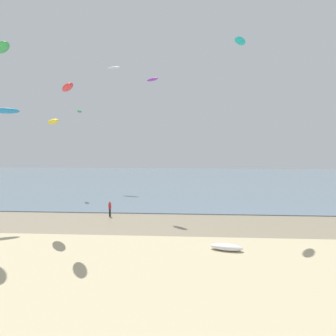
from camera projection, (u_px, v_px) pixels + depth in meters
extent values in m
cube|color=gray|center=(196.00, 224.00, 31.84)|extent=(120.00, 8.76, 0.01)
cube|color=slate|center=(193.00, 180.00, 71.02)|extent=(160.00, 70.00, 0.10)
cylinder|color=#232328|center=(110.00, 213.00, 35.06)|extent=(0.16, 0.16, 0.88)
cylinder|color=#232328|center=(110.00, 212.00, 35.26)|extent=(0.16, 0.16, 0.88)
cube|color=red|center=(110.00, 206.00, 35.11)|extent=(0.37, 0.42, 0.60)
sphere|color=#9E7051|center=(110.00, 202.00, 35.08)|extent=(0.22, 0.22, 0.22)
cylinder|color=red|center=(110.00, 207.00, 34.90)|extent=(0.09, 0.09, 0.52)
cylinder|color=red|center=(109.00, 206.00, 35.33)|extent=(0.09, 0.09, 0.52)
ellipsoid|color=white|center=(227.00, 247.00, 23.93)|extent=(2.62, 1.50, 0.50)
ellipsoid|color=green|center=(79.00, 111.00, 48.08)|extent=(1.45, 1.98, 0.48)
ellipsoid|color=green|center=(2.00, 47.00, 25.81)|extent=(3.00, 3.40, 0.69)
ellipsoid|color=yellow|center=(53.00, 122.00, 29.01)|extent=(2.35, 2.99, 0.66)
ellipsoid|color=#2384D1|center=(6.00, 111.00, 31.46)|extent=(2.62, 2.00, 0.73)
ellipsoid|color=#19B2B7|center=(240.00, 41.00, 30.61)|extent=(1.83, 2.41, 0.68)
ellipsoid|color=white|center=(114.00, 68.00, 57.02)|extent=(3.00, 1.89, 0.47)
ellipsoid|color=purple|center=(152.00, 79.00, 36.61)|extent=(1.85, 1.90, 0.39)
ellipsoid|color=red|center=(68.00, 87.00, 25.27)|extent=(2.10, 3.01, 0.82)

